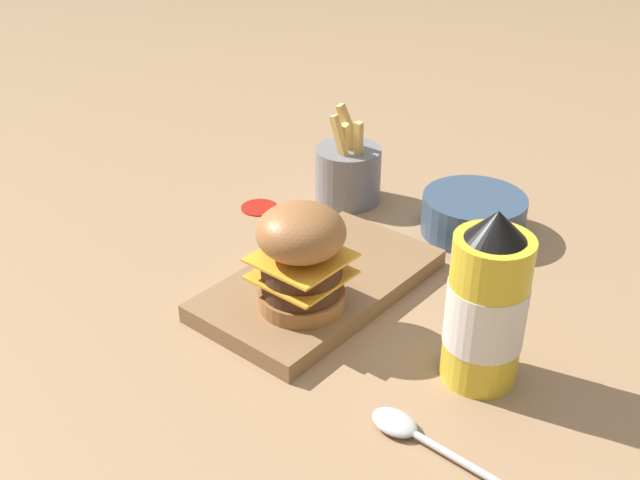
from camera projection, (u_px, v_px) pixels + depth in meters
name	position (u px, v px, depth m)	size (l,w,h in m)	color
ground_plane	(318.00, 286.00, 0.91)	(6.00, 6.00, 0.00)	#9E7A56
serving_board	(320.00, 284.00, 0.89)	(0.30, 0.17, 0.02)	olive
burger	(301.00, 257.00, 0.81)	(0.10, 0.10, 0.12)	#9E6638
ketchup_bottle	(486.00, 306.00, 0.73)	(0.08, 0.08, 0.19)	yellow
fries_basket	(348.00, 173.00, 1.09)	(0.10, 0.10, 0.15)	slate
side_bowl	(473.00, 213.00, 1.01)	(0.14, 0.14, 0.05)	#384C66
spoon	(406.00, 429.00, 0.69)	(0.03, 0.14, 0.01)	silver
ketchup_puddle	(259.00, 207.00, 1.09)	(0.05, 0.05, 0.00)	#B21E14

